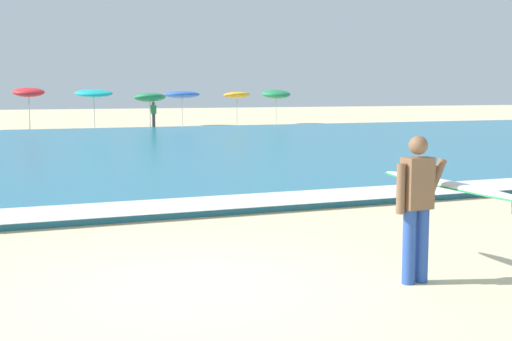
{
  "coord_description": "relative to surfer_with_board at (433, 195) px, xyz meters",
  "views": [
    {
      "loc": [
        -2.16,
        -7.29,
        2.24
      ],
      "look_at": [
        1.47,
        1.73,
        1.1
      ],
      "focal_mm": 47.83,
      "sensor_mm": 36.0,
      "label": 1
    }
  ],
  "objects": [
    {
      "name": "ground_plane",
      "position": [
        -2.7,
        0.76,
        -1.03
      ],
      "size": [
        160.0,
        160.0,
        0.0
      ],
      "primitive_type": "plane",
      "color": "beige"
    },
    {
      "name": "sea",
      "position": [
        -2.7,
        18.93,
        -0.96
      ],
      "size": [
        120.0,
        28.0,
        0.14
      ],
      "primitive_type": "cube",
      "color": "teal",
      "rests_on": "ground"
    },
    {
      "name": "surf_foam",
      "position": [
        -2.7,
        5.53,
        -0.88
      ],
      "size": [
        120.0,
        1.54,
        0.01
      ],
      "primitive_type": "cube",
      "color": "white",
      "rests_on": "sea"
    },
    {
      "name": "surfer_with_board",
      "position": [
        0.0,
        0.0,
        0.0
      ],
      "size": [
        0.97,
        2.69,
        1.73
      ],
      "color": "#284CA3",
      "rests_on": "ground"
    },
    {
      "name": "beach_umbrella_3",
      "position": [
        -2.34,
        34.39,
        1.14
      ],
      "size": [
        1.76,
        1.81,
        2.51
      ],
      "color": "beige",
      "rests_on": "ground"
    },
    {
      "name": "beach_umbrella_4",
      "position": [
        1.36,
        34.8,
        1.07
      ],
      "size": [
        2.22,
        2.25,
        2.42
      ],
      "color": "beige",
      "rests_on": "ground"
    },
    {
      "name": "beach_umbrella_5",
      "position": [
        4.63,
        34.35,
        0.83
      ],
      "size": [
        1.92,
        1.96,
        2.2
      ],
      "color": "beige",
      "rests_on": "ground"
    },
    {
      "name": "beach_umbrella_6",
      "position": [
        7.21,
        36.34,
        0.98
      ],
      "size": [
        2.27,
        2.28,
        2.26
      ],
      "color": "beige",
      "rests_on": "ground"
    },
    {
      "name": "beach_umbrella_7",
      "position": [
        10.4,
        34.75,
        0.96
      ],
      "size": [
        1.7,
        1.72,
        2.24
      ],
      "color": "beige",
      "rests_on": "ground"
    },
    {
      "name": "beach_umbrella_8",
      "position": [
        13.88,
        36.43,
        1.0
      ],
      "size": [
        1.97,
        2.01,
        2.41
      ],
      "color": "beige",
      "rests_on": "ground"
    },
    {
      "name": "beachgoer_near_row_left",
      "position": [
        4.88,
        34.52,
        -0.18
      ],
      "size": [
        0.32,
        0.2,
        1.58
      ],
      "color": "#383842",
      "rests_on": "ground"
    }
  ]
}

